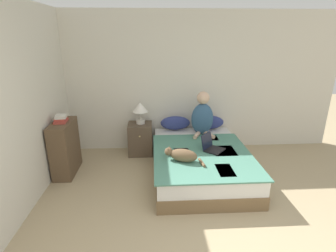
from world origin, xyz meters
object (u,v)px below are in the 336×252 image
bed (200,161)px  nightstand (140,139)px  bookshelf (65,148)px  person_sitting (202,116)px  pillow_near (175,123)px  pillow_far (209,122)px  table_lamp (140,109)px  laptop_open (212,147)px  book_stack_top (61,119)px  cat_tabby (182,155)px

bed → nightstand: bearing=139.8°
nightstand → bookshelf: bearing=-150.0°
nightstand → bookshelf: 1.34m
bed → bookshelf: (-2.13, 0.16, 0.21)m
person_sitting → pillow_near: bearing=149.5°
person_sitting → nightstand: bearing=170.4°
pillow_far → table_lamp: size_ratio=1.39×
pillow_far → laptop_open: pillow_far is taller
nightstand → book_stack_top: 1.47m
person_sitting → laptop_open: (0.03, -0.69, -0.28)m
bed → book_stack_top: bearing=175.7°
bed → table_lamp: bearing=138.6°
pillow_near → pillow_far: bearing=0.0°
table_lamp → bookshelf: bearing=-149.4°
person_sitting → nightstand: 1.23m
pillow_far → table_lamp: table_lamp is taller
pillow_far → nightstand: (-1.30, -0.08, -0.27)m
bookshelf → pillow_near: bearing=22.4°
cat_tabby → table_lamp: 1.45m
laptop_open → book_stack_top: (-2.31, 0.22, 0.42)m
book_stack_top → pillow_far: bearing=16.8°
bookshelf → person_sitting: bearing=11.9°
laptop_open → bookshelf: bearing=124.7°
bookshelf → cat_tabby: bearing=-17.5°
bed → book_stack_top: 2.25m
nightstand → bookshelf: bookshelf is taller
pillow_near → pillow_far: same height
bed → person_sitting: (0.14, 0.64, 0.56)m
laptop_open → bed: bearing=111.3°
pillow_near → nightstand: 0.71m
pillow_far → book_stack_top: 2.59m
bed → cat_tabby: size_ratio=3.80×
bed → laptop_open: 0.33m
bed → laptop_open: laptop_open is taller
cat_tabby → bookshelf: bearing=4.0°
nightstand → pillow_far: bearing=3.6°
cat_tabby → nightstand: (-0.64, 1.23, -0.23)m
table_lamp → book_stack_top: bearing=-149.6°
person_sitting → book_stack_top: bearing=-168.2°
pillow_far → nightstand: bearing=-176.4°
pillow_far → laptop_open: (-0.15, -0.96, -0.08)m
table_lamp → bookshelf: (-1.17, -0.69, -0.43)m
person_sitting → book_stack_top: (-2.27, -0.48, 0.14)m
laptop_open → pillow_near: bearing=67.0°
pillow_far → bookshelf: bookshelf is taller
nightstand → book_stack_top: size_ratio=2.49×
person_sitting → book_stack_top: size_ratio=3.30×
pillow_far → bookshelf: bearing=-163.0°
pillow_far → person_sitting: bearing=-124.4°
cat_tabby → table_lamp: bearing=-42.0°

